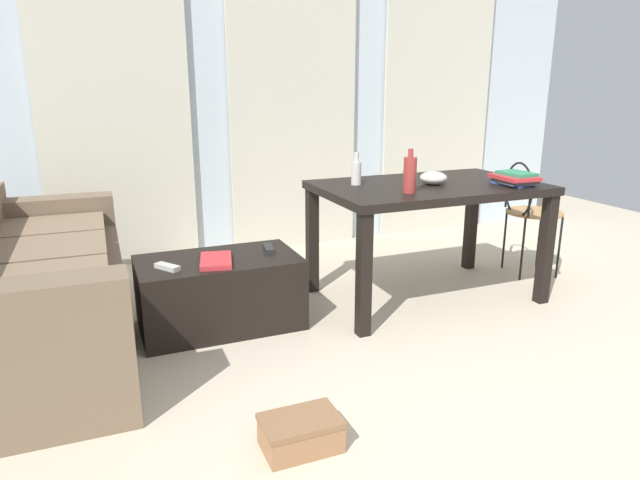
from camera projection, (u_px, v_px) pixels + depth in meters
ground_plane at (413, 332)px, 3.20m from camera, size 7.77×7.77×0.00m
wall_back at (290, 88)px, 4.64m from camera, size 5.42×0.10×2.63m
curtains at (294, 111)px, 4.61m from camera, size 3.85×0.03×2.27m
couch at (32, 292)px, 2.92m from camera, size 0.88×1.94×0.75m
coffee_table at (220, 292)px, 3.23m from camera, size 0.90×0.51×0.41m
craft_table at (428, 199)px, 3.56m from camera, size 1.38×0.86×0.75m
wire_chair at (527, 205)px, 4.04m from camera, size 0.40×0.43×0.83m
bottle_near at (410, 174)px, 3.22m from camera, size 0.08×0.08×0.25m
bottle_far at (356, 172)px, 3.48m from camera, size 0.06×0.06×0.20m
bowl at (433, 178)px, 3.50m from camera, size 0.17×0.17×0.08m
book_stack at (515, 178)px, 3.49m from camera, size 0.22×0.27×0.08m
tv_remote_primary at (167, 267)px, 2.99m from camera, size 0.13×0.16×0.03m
tv_remote_secondary at (269, 248)px, 3.33m from camera, size 0.08×0.17×0.02m
magazine at (216, 261)px, 3.09m from camera, size 0.22×0.31×0.03m
shoebox at (301, 433)px, 2.17m from camera, size 0.30×0.20×0.13m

